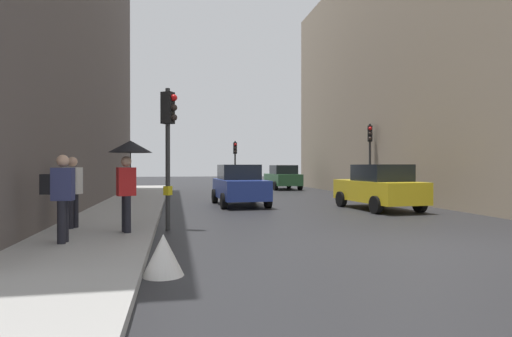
# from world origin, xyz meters

# --- Properties ---
(ground_plane) EXTENTS (120.00, 120.00, 0.00)m
(ground_plane) POSITION_xyz_m (0.00, 0.00, 0.00)
(ground_plane) COLOR #28282B
(sidewalk_kerb) EXTENTS (2.62, 40.00, 0.16)m
(sidewalk_kerb) POSITION_xyz_m (-6.78, 6.00, 0.08)
(sidewalk_kerb) COLOR #A8A5A0
(sidewalk_kerb) RESTS_ON ground
(building_facade_right) EXTENTS (12.00, 26.66, 13.81)m
(building_facade_right) POSITION_xyz_m (11.47, 12.65, 6.90)
(building_facade_right) COLOR gray
(building_facade_right) RESTS_ON ground
(traffic_light_near_right) EXTENTS (0.44, 0.37, 3.76)m
(traffic_light_near_right) POSITION_xyz_m (-5.15, 3.21, 2.60)
(traffic_light_near_right) COLOR #2D2D2D
(traffic_light_near_right) RESTS_ON ground
(traffic_light_far_median) EXTENTS (0.25, 0.43, 3.53)m
(traffic_light_far_median) POSITION_xyz_m (-0.65, 22.45, 2.44)
(traffic_light_far_median) COLOR #2D2D2D
(traffic_light_far_median) RESTS_ON ground
(traffic_light_mid_street) EXTENTS (0.34, 0.45, 3.94)m
(traffic_light_mid_street) POSITION_xyz_m (5.16, 12.57, 2.71)
(traffic_light_mid_street) COLOR #2D2D2D
(traffic_light_mid_street) RESTS_ON ground
(car_blue_van) EXTENTS (2.16, 4.27, 1.76)m
(car_blue_van) POSITION_xyz_m (-2.25, 9.82, 0.88)
(car_blue_van) COLOR navy
(car_blue_van) RESTS_ON ground
(car_green_estate) EXTENTS (2.11, 4.25, 1.76)m
(car_green_estate) POSITION_xyz_m (2.73, 21.58, 0.88)
(car_green_estate) COLOR #2D6038
(car_green_estate) RESTS_ON ground
(car_yellow_taxi) EXTENTS (2.26, 4.32, 1.76)m
(car_yellow_taxi) POSITION_xyz_m (2.82, 7.01, 0.88)
(car_yellow_taxi) COLOR yellow
(car_yellow_taxi) RESTS_ON ground
(pedestrian_with_umbrella) EXTENTS (1.00, 1.00, 2.14)m
(pedestrian_with_umbrella) POSITION_xyz_m (-6.03, 2.03, 1.84)
(pedestrian_with_umbrella) COLOR black
(pedestrian_with_umbrella) RESTS_ON sidewalk_kerb
(pedestrian_with_grey_backpack) EXTENTS (0.61, 0.36, 1.77)m
(pedestrian_with_grey_backpack) POSITION_xyz_m (-7.24, 0.83, 1.16)
(pedestrian_with_grey_backpack) COLOR black
(pedestrian_with_grey_backpack) RESTS_ON sidewalk_kerb
(pedestrian_with_black_backpack) EXTENTS (0.66, 0.48, 1.77)m
(pedestrian_with_black_backpack) POSITION_xyz_m (-7.52, 2.94, 1.16)
(pedestrian_with_black_backpack) COLOR black
(pedestrian_with_black_backpack) RESTS_ON sidewalk_kerb
(warning_sign_triangle) EXTENTS (0.64, 0.64, 0.65)m
(warning_sign_triangle) POSITION_xyz_m (-5.16, -1.52, 0.33)
(warning_sign_triangle) COLOR silver
(warning_sign_triangle) RESTS_ON ground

